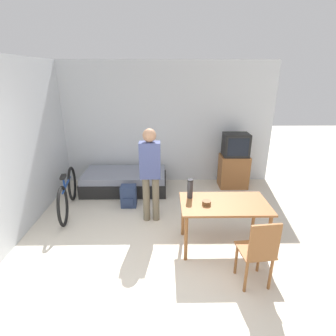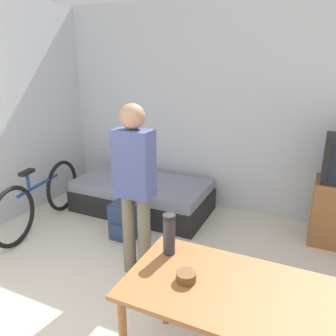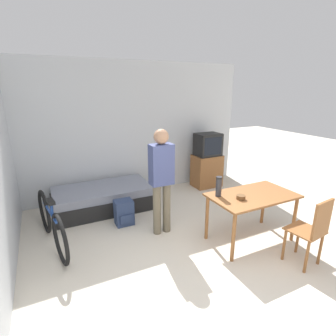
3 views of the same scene
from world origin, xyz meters
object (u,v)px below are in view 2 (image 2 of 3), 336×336
at_px(mate_bowl, 186,277).
at_px(person_standing, 135,181).
at_px(dining_table, 231,301).
at_px(bicycle, 40,199).
at_px(backpack, 124,221).
at_px(daybed, 142,195).
at_px(thermos_flask, 169,233).

bearing_deg(mate_bowl, person_standing, 135.19).
bearing_deg(mate_bowl, dining_table, 10.79).
xyz_separation_m(bicycle, backpack, (1.09, 0.16, -0.14)).
relative_size(daybed, backpack, 4.23).
distance_m(dining_table, mate_bowl, 0.29).
bearing_deg(daybed, thermos_flask, -56.00).
xyz_separation_m(person_standing, mate_bowl, (0.82, -0.81, -0.19)).
bearing_deg(person_standing, thermos_flask, -44.16).
relative_size(mate_bowl, backpack, 0.29).
xyz_separation_m(person_standing, backpack, (-0.46, 0.50, -0.74)).
bearing_deg(person_standing, dining_table, -35.20).
bearing_deg(backpack, thermos_flask, -45.71).
xyz_separation_m(thermos_flask, backpack, (-1.06, 1.09, -0.67)).
height_order(person_standing, thermos_flask, person_standing).
relative_size(dining_table, bicycle, 0.76).
relative_size(person_standing, thermos_flask, 5.70).
bearing_deg(dining_table, thermos_flask, 159.87).
bearing_deg(bicycle, daybed, 44.44).
bearing_deg(backpack, daybed, 103.15).
bearing_deg(mate_bowl, backpack, 134.14).
bearing_deg(bicycle, mate_bowl, -26.02).
height_order(daybed, bicycle, bicycle).
bearing_deg(backpack, mate_bowl, -45.86).
distance_m(bicycle, thermos_flask, 2.41).
relative_size(bicycle, thermos_flask, 5.70).
xyz_separation_m(bicycle, person_standing, (1.55, -0.34, 0.59)).
bearing_deg(bicycle, backpack, 8.20).
relative_size(daybed, thermos_flask, 6.27).
xyz_separation_m(dining_table, thermos_flask, (-0.47, 0.17, 0.25)).
distance_m(mate_bowl, backpack, 1.91).
height_order(person_standing, backpack, person_standing).
distance_m(bicycle, mate_bowl, 2.67).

